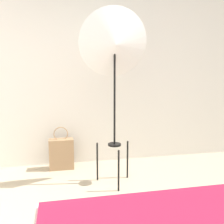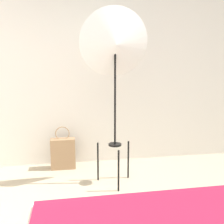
# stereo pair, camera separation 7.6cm
# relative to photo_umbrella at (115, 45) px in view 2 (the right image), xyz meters

# --- Properties ---
(wall_back) EXTENTS (8.00, 0.05, 2.60)m
(wall_back) POSITION_rel_photo_umbrella_xyz_m (-0.05, 0.77, -0.26)
(wall_back) COLOR silver
(wall_back) RESTS_ON ground_plane
(photo_umbrella) EXTENTS (0.76, 0.39, 1.97)m
(photo_umbrella) POSITION_rel_photo_umbrella_xyz_m (0.00, 0.00, 0.00)
(photo_umbrella) COLOR black
(photo_umbrella) RESTS_ON ground_plane
(tote_bag) EXTENTS (0.32, 0.14, 0.57)m
(tote_bag) POSITION_rel_photo_umbrella_xyz_m (-0.59, 0.56, -1.35)
(tote_bag) COLOR #9E7A56
(tote_bag) RESTS_ON ground_plane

